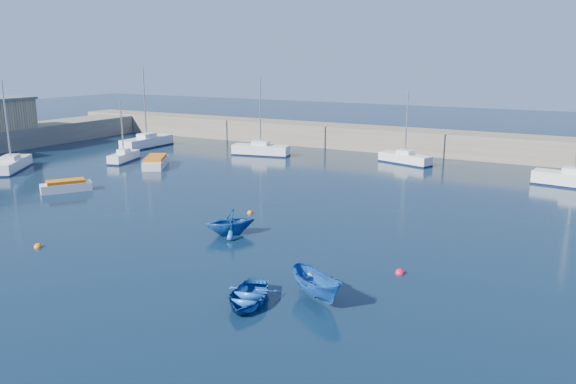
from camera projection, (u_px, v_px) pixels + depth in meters
The scene contains 16 objects.
ground at pixel (86, 292), 26.08m from camera, with size 220.00×220.00×0.00m, color black.
back_wall at pixel (398, 140), 65.00m from camera, with size 96.00×4.50×2.60m, color #706755.
sailboat_2 at pixel (11, 164), 53.96m from camera, with size 5.23×6.37×8.54m.
sailboat_3 at pixel (124, 157), 58.62m from camera, with size 2.63×4.90×6.37m.
sailboat_4 at pixel (147, 142), 68.10m from camera, with size 2.07×7.30×9.58m.
sailboat_5 at pixel (261, 150), 62.46m from camera, with size 6.57×3.00×8.43m.
sailboat_6 at pixel (405, 158), 57.49m from camera, with size 5.84×3.26×7.48m.
sailboat_7 at pixel (574, 179), 47.11m from camera, with size 6.59×2.69×8.52m.
motorboat_1 at pixel (66, 186), 45.55m from camera, with size 3.26×3.99×0.95m.
motorboat_2 at pixel (156, 162), 55.92m from camera, with size 4.28×5.33×1.06m.
dinghy_center at pixel (247, 296), 24.74m from camera, with size 2.51×3.51×0.73m, color #164C9B.
dinghy_left at pixel (230, 222), 34.34m from camera, with size 2.68×3.11×1.64m, color #164C9B.
dinghy_right at pixel (317, 286), 25.10m from camera, with size 1.30×3.45×1.33m, color #164C9B.
buoy_0 at pixel (38, 247), 32.22m from camera, with size 0.47×0.47×0.47m, color #FF660D.
buoy_1 at pixel (400, 274), 28.30m from camera, with size 0.51×0.51×0.51m, color #B90D2F.
buoy_3 at pixel (250, 213), 39.24m from camera, with size 0.41×0.41×0.41m, color #FF660D.
Camera 1 is at (19.91, -16.77, 10.61)m, focal length 35.00 mm.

